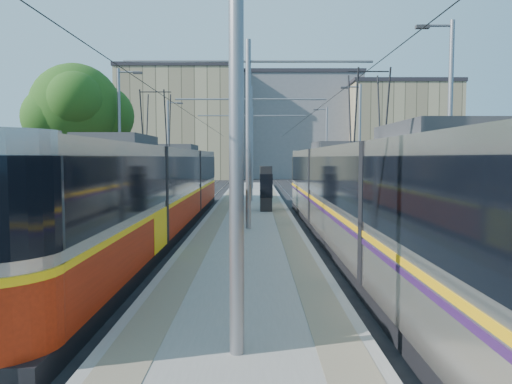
{
  "coord_description": "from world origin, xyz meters",
  "views": [
    {
      "loc": [
        0.24,
        -10.65,
        2.98
      ],
      "look_at": [
        0.29,
        9.04,
        1.6
      ],
      "focal_mm": 35.0,
      "sensor_mm": 36.0,
      "label": 1
    }
  ],
  "objects": [
    {
      "name": "street_lamps",
      "position": [
        -0.0,
        21.0,
        4.18
      ],
      "size": [
        15.18,
        38.22,
        8.0
      ],
      "color": "gray",
      "rests_on": "ground"
    },
    {
      "name": "tram_left",
      "position": [
        -3.6,
        8.89,
        1.71
      ],
      "size": [
        2.43,
        27.62,
        5.5
      ],
      "color": "black",
      "rests_on": "ground"
    },
    {
      "name": "catenary",
      "position": [
        0.0,
        14.15,
        4.52
      ],
      "size": [
        9.2,
        70.0,
        7.0
      ],
      "color": "gray",
      "rests_on": "platform"
    },
    {
      "name": "building_right",
      "position": [
        20.0,
        58.0,
        6.54
      ],
      "size": [
        14.28,
        10.2,
        13.06
      ],
      "color": "tan",
      "rests_on": "ground"
    },
    {
      "name": "building_left",
      "position": [
        -10.0,
        60.0,
        7.6
      ],
      "size": [
        16.32,
        12.24,
        15.18
      ],
      "color": "tan",
      "rests_on": "ground"
    },
    {
      "name": "building_centre",
      "position": [
        6.0,
        64.0,
        7.44
      ],
      "size": [
        18.36,
        14.28,
        14.86
      ],
      "color": "slate",
      "rests_on": "ground"
    },
    {
      "name": "platform",
      "position": [
        0.0,
        17.0,
        0.15
      ],
      "size": [
        4.0,
        50.0,
        0.3
      ],
      "primitive_type": "cube",
      "color": "gray",
      "rests_on": "ground"
    },
    {
      "name": "rails",
      "position": [
        0.0,
        17.0,
        0.02
      ],
      "size": [
        8.71,
        70.0,
        0.03
      ],
      "color": "gray",
      "rests_on": "ground"
    },
    {
      "name": "tree",
      "position": [
        -9.93,
        19.1,
        5.7
      ],
      "size": [
        5.8,
        5.37,
        8.43
      ],
      "color": "#382314",
      "rests_on": "ground"
    },
    {
      "name": "tram_right",
      "position": [
        3.6,
        4.25,
        1.86
      ],
      "size": [
        2.43,
        29.09,
        5.5
      ],
      "color": "black",
      "rests_on": "ground"
    },
    {
      "name": "shelter",
      "position": [
        0.8,
        14.18,
        1.47
      ],
      "size": [
        0.64,
        1.02,
        2.24
      ],
      "rotation": [
        0.0,
        0.0,
        0.02
      ],
      "color": "black",
      "rests_on": "platform"
    },
    {
      "name": "tactile_strip_left",
      "position": [
        -1.45,
        17.0,
        0.3
      ],
      "size": [
        0.7,
        50.0,
        0.01
      ],
      "primitive_type": "cube",
      "color": "gray",
      "rests_on": "platform"
    },
    {
      "name": "track_arrow",
      "position": [
        -3.6,
        -3.0,
        0.01
      ],
      "size": [
        1.2,
        5.0,
        0.01
      ],
      "primitive_type": "cube",
      "color": "silver",
      "rests_on": "ground"
    },
    {
      "name": "tactile_strip_right",
      "position": [
        1.45,
        17.0,
        0.3
      ],
      "size": [
        0.7,
        50.0,
        0.01
      ],
      "primitive_type": "cube",
      "color": "gray",
      "rests_on": "platform"
    },
    {
      "name": "ground",
      "position": [
        0.0,
        0.0,
        0.0
      ],
      "size": [
        160.0,
        160.0,
        0.0
      ],
      "primitive_type": "plane",
      "color": "black",
      "rests_on": "ground"
    }
  ]
}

